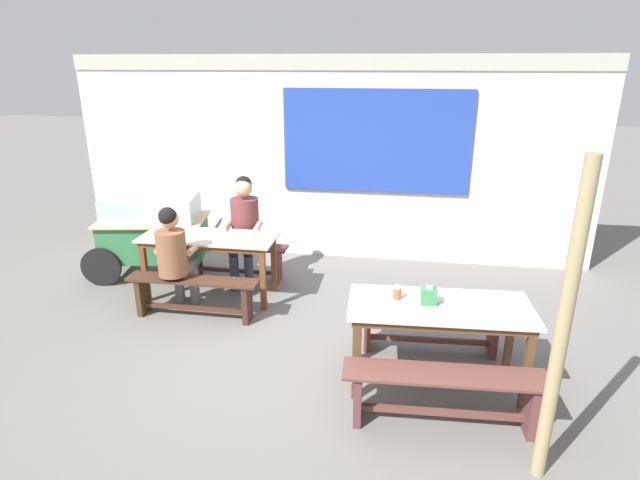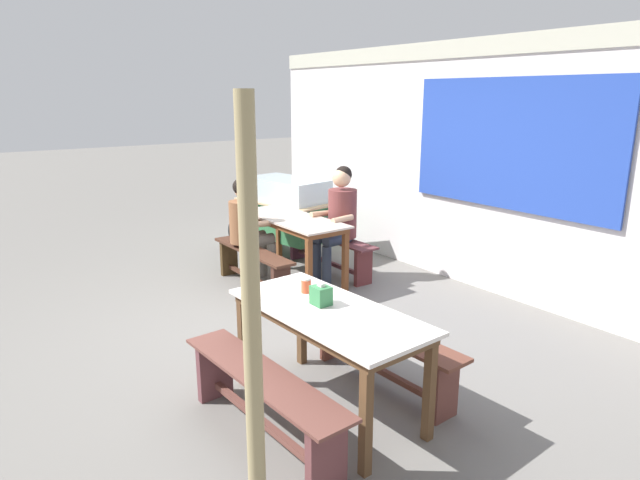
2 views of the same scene
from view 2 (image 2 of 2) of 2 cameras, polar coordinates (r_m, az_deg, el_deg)
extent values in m
plane|color=slate|center=(5.31, -4.44, -9.13)|extent=(40.00, 40.00, 0.00)
cube|color=silver|center=(6.59, 14.63, 6.70)|extent=(7.11, 0.12, 2.55)
cube|color=#2543A5|center=(6.09, 19.03, 9.37)|extent=(2.46, 0.03, 1.35)
cube|color=#B5B4A2|center=(6.57, 15.57, 18.64)|extent=(7.11, 0.20, 0.20)
cube|color=#C1B0A1|center=(6.47, -2.93, 2.25)|extent=(1.56, 0.63, 0.02)
cube|color=brown|center=(6.48, -2.93, 1.90)|extent=(1.48, 0.57, 0.06)
cube|color=brown|center=(6.16, 2.63, -2.31)|extent=(0.06, 0.06, 0.67)
cube|color=brown|center=(5.88, -1.16, -3.16)|extent=(0.06, 0.06, 0.67)
cube|color=brown|center=(7.27, -4.28, 0.33)|extent=(0.06, 0.06, 0.67)
cube|color=brown|center=(7.03, -7.72, -0.27)|extent=(0.06, 0.06, 0.67)
cube|color=silver|center=(3.74, 0.86, -7.36)|extent=(1.54, 0.75, 0.03)
cube|color=brown|center=(3.76, 0.86, -7.98)|extent=(1.45, 0.69, 0.06)
cube|color=brown|center=(3.67, 11.26, -15.23)|extent=(0.06, 0.06, 0.67)
cube|color=brown|center=(3.32, 4.76, -18.48)|extent=(0.06, 0.06, 0.67)
cube|color=brown|center=(4.54, -1.92, -8.80)|extent=(0.06, 0.06, 0.67)
cube|color=brown|center=(4.27, -7.95, -10.59)|extent=(0.06, 0.06, 0.67)
cube|color=#53282C|center=(6.84, 0.89, 0.38)|extent=(1.59, 0.28, 0.02)
cube|color=#562526|center=(6.40, 4.51, -2.82)|extent=(0.06, 0.23, 0.43)
cube|color=#4C2331|center=(7.43, -2.24, -0.27)|extent=(0.06, 0.23, 0.43)
cube|color=#53282C|center=(6.93, 0.87, -2.32)|extent=(1.31, 0.05, 0.04)
cube|color=#45281C|center=(6.27, -7.03, -1.11)|extent=(1.44, 0.25, 0.03)
cube|color=#40251D|center=(5.85, -4.07, -4.57)|extent=(0.06, 0.21, 0.43)
cube|color=#3F2D18|center=(6.85, -9.42, -1.82)|extent=(0.06, 0.21, 0.43)
cube|color=#45281C|center=(6.37, -6.93, -4.01)|extent=(1.16, 0.05, 0.04)
cube|color=brown|center=(4.20, 6.61, -9.35)|extent=(1.44, 0.34, 0.03)
cube|color=brown|center=(3.95, 12.83, -14.97)|extent=(0.07, 0.23, 0.43)
cube|color=brown|center=(4.68, 1.31, -9.63)|extent=(0.07, 0.23, 0.43)
cube|color=brown|center=(4.34, 6.48, -13.40)|extent=(1.15, 0.10, 0.04)
cube|color=brown|center=(3.58, -6.03, -13.78)|extent=(1.54, 0.39, 0.02)
cube|color=brown|center=(3.26, 0.69, -21.63)|extent=(0.07, 0.26, 0.44)
cube|color=brown|center=(4.18, -10.86, -13.07)|extent=(0.07, 0.26, 0.44)
cube|color=brown|center=(3.75, -5.89, -18.31)|extent=(1.24, 0.11, 0.04)
cube|color=#337A48|center=(7.60, -3.42, 2.17)|extent=(1.36, 0.91, 0.48)
cube|color=silver|center=(7.52, -3.47, 5.16)|extent=(1.22, 0.82, 0.32)
cube|color=tan|center=(7.55, -3.45, 4.05)|extent=(1.45, 1.00, 0.02)
cylinder|color=black|center=(8.32, -4.17, 1.56)|extent=(0.49, 0.14, 0.49)
cylinder|color=black|center=(7.85, -8.29, 0.63)|extent=(0.49, 0.14, 0.49)
cylinder|color=#333333|center=(7.30, -0.36, -1.31)|extent=(0.05, 0.05, 0.25)
cylinder|color=#3F3F3F|center=(7.01, 1.04, 2.32)|extent=(0.16, 0.69, 0.04)
cylinder|color=#6A655C|center=(6.60, -5.03, -2.18)|extent=(0.11, 0.11, 0.46)
cylinder|color=#6A655C|center=(6.74, -5.90, -1.83)|extent=(0.11, 0.11, 0.46)
cylinder|color=#6A655C|center=(6.44, -6.28, -0.07)|extent=(0.15, 0.37, 0.13)
cylinder|color=#6A655C|center=(6.58, -7.14, 0.24)|extent=(0.15, 0.37, 0.13)
cylinder|color=brown|center=(6.37, -8.00, 1.87)|extent=(0.31, 0.31, 0.48)
sphere|color=tan|center=(6.31, -7.97, 5.21)|extent=(0.20, 0.20, 0.20)
sphere|color=black|center=(6.29, -8.21, 5.50)|extent=(0.19, 0.19, 0.19)
cylinder|color=tan|center=(6.32, -5.78, 1.70)|extent=(0.09, 0.31, 0.09)
cylinder|color=tan|center=(6.61, -7.46, 2.23)|extent=(0.09, 0.31, 0.10)
cylinder|color=#2F394C|center=(6.54, -0.36, -2.28)|extent=(0.11, 0.11, 0.46)
cylinder|color=#2F394C|center=(6.41, 0.70, -2.63)|extent=(0.11, 0.11, 0.46)
cylinder|color=#2F394C|center=(6.57, 0.73, 0.33)|extent=(0.17, 0.38, 0.13)
cylinder|color=#2F394C|center=(6.44, 1.80, 0.02)|extent=(0.17, 0.38, 0.13)
cylinder|color=brown|center=(6.55, 2.34, 2.77)|extent=(0.34, 0.34, 0.58)
sphere|color=tan|center=(6.46, 2.25, 6.45)|extent=(0.22, 0.22, 0.22)
sphere|color=black|center=(6.48, 2.45, 6.81)|extent=(0.20, 0.20, 0.20)
cylinder|color=tan|center=(6.57, 0.06, 2.72)|extent=(0.10, 0.31, 0.09)
cylinder|color=tan|center=(6.30, 2.35, 2.17)|extent=(0.10, 0.31, 0.08)
cube|color=#357D48|center=(3.79, 0.11, -5.77)|extent=(0.13, 0.11, 0.13)
cube|color=white|center=(3.76, 0.11, -4.66)|extent=(0.05, 0.03, 0.02)
cylinder|color=#E05230|center=(4.02, -1.45, -4.80)|extent=(0.07, 0.07, 0.10)
cylinder|color=white|center=(4.00, -1.46, -4.05)|extent=(0.07, 0.07, 0.02)
cylinder|color=#9D8C62|center=(2.63, -7.07, -9.17)|extent=(0.09, 0.09, 2.18)
camera|label=1|loc=(3.65, -68.29, 13.51)|focal=28.45mm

